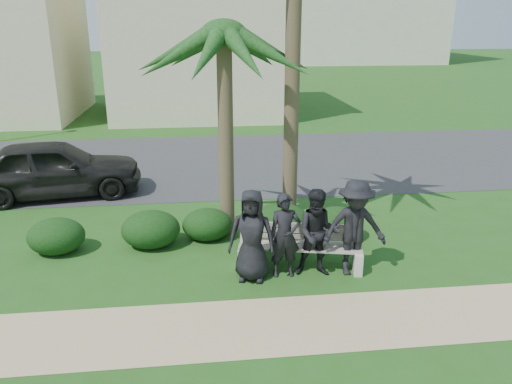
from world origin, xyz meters
The scene contains 16 objects.
ground centered at (0.00, 0.00, 0.00)m, with size 160.00×160.00×0.00m, color #234E16.
footpath centered at (0.00, -1.80, 0.00)m, with size 30.00×1.60×0.01m, color tan.
asphalt_street centered at (0.00, 8.00, 0.00)m, with size 160.00×8.00×0.01m, color #2D2D30.
stucco_bldg_right centered at (-1.00, 18.00, 3.66)m, with size 8.40×8.40×7.30m.
park_bench centered at (0.81, 0.07, 0.37)m, with size 2.43×1.00×0.81m.
man_a centered at (-0.14, -0.25, 0.86)m, with size 0.84×0.55×1.71m, color black.
man_b centered at (0.47, -0.20, 0.80)m, with size 0.58×0.38×1.59m, color black.
man_c centered at (1.08, -0.24, 0.83)m, with size 0.81×0.63×1.67m, color black.
man_d centered at (1.76, -0.27, 0.91)m, with size 1.18×0.68×1.83m, color black.
hedge_a centered at (-3.98, 1.31, 0.37)m, with size 1.15×0.95×0.75m, color black.
hedge_b centered at (-2.09, 1.39, 0.40)m, with size 1.22×1.01×0.80m, color black.
hedge_c centered at (-0.91, 1.64, 0.35)m, with size 1.08×0.89×0.70m, color black.
hedge_d centered at (0.62, 1.25, 0.44)m, with size 1.36×1.12×0.89m, color black.
hedge_e centered at (1.88, 1.31, 0.37)m, with size 1.13×0.94×0.74m, color black.
palm_left centered at (-0.45, 1.93, 4.23)m, with size 3.00×3.00×5.19m.
car_a centered at (-4.92, 4.97, 0.77)m, with size 1.82×4.53×1.54m, color black.
Camera 1 is at (-1.01, -8.41, 4.47)m, focal length 35.00 mm.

